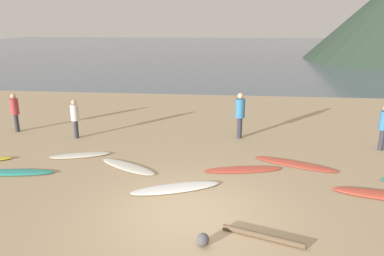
# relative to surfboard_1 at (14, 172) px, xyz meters

# --- Properties ---
(ground_plane) EXTENTS (120.00, 120.00, 0.20)m
(ground_plane) POSITION_rel_surfboard_1_xyz_m (5.48, 8.16, -0.15)
(ground_plane) COLOR tan
(ground_plane) RESTS_ON ground
(ocean_water) EXTENTS (140.00, 100.00, 0.01)m
(ocean_water) POSITION_rel_surfboard_1_xyz_m (5.48, 63.24, -0.05)
(ocean_water) COLOR slate
(ocean_water) RESTS_ON ground
(surfboard_1) EXTENTS (2.46, 0.78, 0.09)m
(surfboard_1) POSITION_rel_surfboard_1_xyz_m (0.00, 0.00, 0.00)
(surfboard_1) COLOR teal
(surfboard_1) RESTS_ON ground
(surfboard_2) EXTENTS (2.05, 1.12, 0.09)m
(surfboard_2) POSITION_rel_surfboard_1_xyz_m (1.37, 1.64, -0.00)
(surfboard_2) COLOR silver
(surfboard_2) RESTS_ON ground
(surfboard_3) EXTENTS (2.21, 1.60, 0.07)m
(surfboard_3) POSITION_rel_surfboard_1_xyz_m (3.26, 0.85, -0.01)
(surfboard_3) COLOR silver
(surfboard_3) RESTS_ON ground
(surfboard_4) EXTENTS (2.51, 1.49, 0.09)m
(surfboard_4) POSITION_rel_surfboard_1_xyz_m (5.00, -0.54, -0.00)
(surfboard_4) COLOR white
(surfboard_4) RESTS_ON ground
(surfboard_5) EXTENTS (2.47, 1.03, 0.07)m
(surfboard_5) POSITION_rel_surfboard_1_xyz_m (6.86, 1.02, -0.01)
(surfboard_5) COLOR #D84C38
(surfboard_5) RESTS_ON ground
(surfboard_6) EXTENTS (2.66, 1.54, 0.07)m
(surfboard_6) POSITION_rel_surfboard_1_xyz_m (8.51, 1.66, -0.01)
(surfboard_6) COLOR #D84C38
(surfboard_6) RESTS_ON ground
(surfboard_7) EXTENTS (2.59, 1.09, 0.10)m
(surfboard_7) POSITION_rel_surfboard_1_xyz_m (10.47, -0.36, 0.00)
(surfboard_7) COLOR #D84C38
(surfboard_7) RESTS_ON ground
(person_0) EXTENTS (0.37, 0.37, 1.81)m
(person_0) POSITION_rel_surfboard_1_xyz_m (6.78, 4.34, 1.02)
(person_0) COLOR #2D2D38
(person_0) RESTS_ON ground
(person_1) EXTENTS (0.31, 0.31, 1.54)m
(person_1) POSITION_rel_surfboard_1_xyz_m (0.40, 3.63, 0.86)
(person_1) COLOR #2D2D38
(person_1) RESTS_ON ground
(person_2) EXTENTS (0.33, 0.33, 1.63)m
(person_2) POSITION_rel_surfboard_1_xyz_m (11.78, 3.47, 0.92)
(person_2) COLOR #2D2D38
(person_2) RESTS_ON ground
(person_3) EXTENTS (0.32, 0.32, 1.61)m
(person_3) POSITION_rel_surfboard_1_xyz_m (-2.43, 4.21, 0.90)
(person_3) COLOR #2D2D38
(person_3) RESTS_ON ground
(driftwood_log) EXTENTS (1.70, 0.68, 0.12)m
(driftwood_log) POSITION_rel_surfboard_1_xyz_m (7.18, -2.67, 0.02)
(driftwood_log) COLOR brown
(driftwood_log) RESTS_ON ground
(beach_rock_near) EXTENTS (0.26, 0.26, 0.26)m
(beach_rock_near) POSITION_rel_surfboard_1_xyz_m (5.95, -3.03, 0.08)
(beach_rock_near) COLOR #4C4C51
(beach_rock_near) RESTS_ON ground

